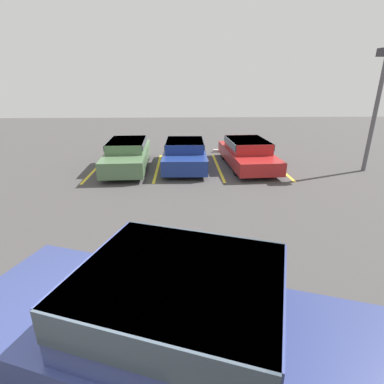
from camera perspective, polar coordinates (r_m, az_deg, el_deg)
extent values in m
cube|color=yellow|center=(14.30, -17.72, 4.39)|extent=(0.12, 4.59, 0.01)
cube|color=yellow|center=(13.81, -6.56, 4.68)|extent=(0.12, 4.59, 0.01)
cube|color=yellow|center=(13.86, 4.97, 4.81)|extent=(0.12, 4.59, 0.01)
cube|color=yellow|center=(14.46, 15.97, 4.74)|extent=(0.12, 4.59, 0.01)
cube|color=navy|center=(3.95, 2.52, -29.55)|extent=(6.21, 3.73, 0.97)
cube|color=navy|center=(3.42, -2.34, -19.54)|extent=(2.58, 2.36, 0.68)
cube|color=#2D3842|center=(3.32, -2.38, -17.51)|extent=(2.56, 2.40, 0.38)
cylinder|color=black|center=(4.81, 28.88, -26.67)|extent=(0.90, 0.57, 0.84)
cylinder|color=#ADADB2|center=(4.81, 28.88, -26.67)|extent=(0.54, 0.46, 0.46)
cylinder|color=black|center=(5.22, -15.57, -20.10)|extent=(0.90, 0.57, 0.84)
cylinder|color=#ADADB2|center=(5.22, -15.57, -20.10)|extent=(0.54, 0.46, 0.46)
cube|color=#4C6B47|center=(13.83, -12.13, 6.56)|extent=(1.91, 4.80, 0.65)
cube|color=#4C6B47|center=(13.81, -12.25, 8.79)|extent=(1.61, 2.52, 0.41)
cube|color=#2D3842|center=(13.79, -12.27, 9.12)|extent=(1.68, 2.47, 0.24)
cylinder|color=black|center=(12.47, -9.47, 4.40)|extent=(0.23, 0.69, 0.68)
cylinder|color=#ADADB2|center=(12.47, -9.47, 4.40)|extent=(0.23, 0.38, 0.37)
cylinder|color=black|center=(12.70, -16.20, 4.15)|extent=(0.23, 0.69, 0.68)
cylinder|color=#ADADB2|center=(12.70, -16.20, 4.15)|extent=(0.23, 0.38, 0.37)
cylinder|color=black|center=(15.12, -8.60, 7.30)|extent=(0.23, 0.69, 0.68)
cylinder|color=#ADADB2|center=(15.12, -8.60, 7.30)|extent=(0.23, 0.38, 0.37)
cylinder|color=black|center=(15.31, -14.22, 7.07)|extent=(0.23, 0.69, 0.68)
cylinder|color=#ADADB2|center=(15.31, -14.22, 7.07)|extent=(0.23, 0.38, 0.37)
cube|color=navy|center=(13.68, -1.37, 6.76)|extent=(1.93, 4.27, 0.63)
cube|color=navy|center=(13.65, -1.38, 8.96)|extent=(1.67, 2.23, 0.41)
cube|color=#2D3842|center=(13.63, -1.38, 9.30)|extent=(1.74, 2.19, 0.25)
cylinder|color=black|center=(12.55, 2.26, 4.66)|extent=(0.23, 0.63, 0.63)
cylinder|color=#ADADB2|center=(12.55, 2.26, 4.66)|extent=(0.23, 0.35, 0.35)
cylinder|color=black|center=(12.57, -5.07, 4.62)|extent=(0.23, 0.63, 0.63)
cylinder|color=#ADADB2|center=(12.57, -5.07, 4.62)|extent=(0.23, 0.35, 0.35)
cylinder|color=black|center=(14.93, 1.78, 7.26)|extent=(0.23, 0.63, 0.63)
cylinder|color=#ADADB2|center=(14.93, 1.78, 7.26)|extent=(0.23, 0.35, 0.35)
cylinder|color=black|center=(14.94, -4.41, 7.22)|extent=(0.23, 0.63, 0.63)
cylinder|color=#ADADB2|center=(14.94, -4.41, 7.22)|extent=(0.23, 0.35, 0.35)
cube|color=maroon|center=(14.06, 10.48, 6.68)|extent=(2.12, 4.82, 0.56)
cube|color=maroon|center=(14.03, 10.52, 8.83)|extent=(1.76, 2.54, 0.48)
cube|color=#2D3842|center=(14.01, 10.54, 9.22)|extent=(1.83, 2.50, 0.29)
cylinder|color=black|center=(13.08, 15.41, 4.65)|extent=(0.25, 0.67, 0.66)
cylinder|color=#ADADB2|center=(13.08, 15.41, 4.65)|extent=(0.24, 0.37, 0.36)
cylinder|color=black|center=(12.61, 8.57, 4.58)|extent=(0.25, 0.67, 0.66)
cylinder|color=#ADADB2|center=(12.61, 8.57, 4.58)|extent=(0.24, 0.37, 0.36)
cylinder|color=black|center=(15.59, 11.98, 7.45)|extent=(0.25, 0.67, 0.66)
cylinder|color=#ADADB2|center=(15.59, 11.98, 7.45)|extent=(0.24, 0.37, 0.36)
cylinder|color=black|center=(15.19, 6.15, 7.44)|extent=(0.25, 0.67, 0.66)
cylinder|color=#ADADB2|center=(15.19, 6.15, 7.44)|extent=(0.24, 0.37, 0.36)
cylinder|color=#515156|center=(14.85, 31.38, 12.06)|extent=(0.17, 0.17, 4.60)
cube|color=#B7B2A8|center=(16.86, 7.05, 7.82)|extent=(1.75, 0.20, 0.14)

